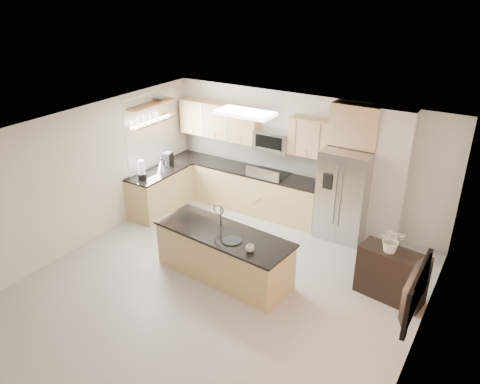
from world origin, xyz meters
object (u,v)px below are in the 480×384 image
Objects in this scene: refrigerator at (345,194)px; credenza at (392,275)px; cup at (250,248)px; television at (407,289)px; island at (224,254)px; coffee_maker at (168,160)px; platter at (232,241)px; flower_vase at (393,234)px; blender at (142,171)px; bowl at (159,98)px; range at (269,194)px; microwave at (273,140)px; kettle at (161,165)px.

credenza is at bearing -47.34° from refrigerator.
television is at bearing -10.69° from cup.
refrigerator reaches higher than island.
island is at bearing -33.38° from coffee_maker.
island is (-1.22, -2.35, -0.47)m from refrigerator.
flower_vase reaches higher than platter.
blender is 1.15× the size of bowl.
range is 2.92m from cup.
island is 7.11× the size of bowl.
coffee_maker is (-0.02, 0.84, -0.03)m from blender.
microwave is 1.82m from refrigerator.
coffee_maker is (-2.09, -0.73, 0.59)m from range.
cup is (0.67, -0.27, 0.47)m from island.
coffee_maker is (-5.11, 0.79, 0.65)m from credenza.
refrigerator is 4.23m from bowl.
range is 8.33× the size of cup.
refrigerator is at bearing 31.04° from television.
flower_vase is at bearing -5.93° from kettle.
platter is 2.47m from flower_vase.
flower_vase is (1.84, 1.12, 0.26)m from cup.
island reaches higher than coffee_maker.
platter is 1.13× the size of kettle.
blender is 1.57m from bowl.
platter is 0.29× the size of television.
coffee_maker is at bearing 170.77° from flower_vase.
range is at bearing 27.00° from kettle.
range is 4.05× the size of kettle.
platter is 3.83m from bowl.
range is at bearing 37.15° from blender.
coffee_maker is at bearing 152.22° from island.
blender is at bearing -170.77° from credenza.
coffee_maker is at bearing 148.83° from cup.
cup is at bearing -101.81° from refrigerator.
range is at bearing 48.36° from television.
credenza is at bearing 31.11° from cup.
cup is 0.45× the size of coffee_maker.
credenza is 3.30× the size of platter.
flower_vase is 0.57× the size of television.
coffee_maker is at bearing -169.70° from refrigerator.
kettle is at bearing -153.00° from range.
bowl reaches higher than flower_vase.
refrigerator reaches higher than cup.
range is 3.27× the size of bowl.
refrigerator is 1.65× the size of television.
refrigerator is at bearing 78.19° from cup.
television is at bearing -41.64° from range.
microwave is 2.40× the size of platter.
bowl is (-3.36, 1.98, 1.49)m from cup.
television is (5.76, -2.44, -1.03)m from bowl.
television is (5.54, -2.09, 0.31)m from kettle.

